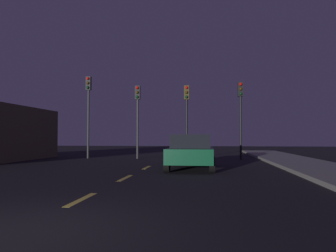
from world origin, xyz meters
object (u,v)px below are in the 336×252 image
(traffic_signal_far_left, at_px, (88,101))
(traffic_signal_center_left, at_px, (138,107))
(traffic_signal_far_right, at_px, (241,105))
(car_stopped_ahead, at_px, (191,151))
(traffic_signal_center_right, at_px, (187,107))

(traffic_signal_far_left, relative_size, traffic_signal_center_left, 1.14)
(traffic_signal_far_left, relative_size, traffic_signal_far_right, 1.12)
(traffic_signal_center_left, bearing_deg, traffic_signal_far_left, 179.98)
(traffic_signal_far_left, height_order, traffic_signal_center_left, traffic_signal_far_left)
(car_stopped_ahead, bearing_deg, traffic_signal_center_left, 121.54)
(traffic_signal_far_right, distance_m, car_stopped_ahead, 7.32)
(traffic_signal_far_right, bearing_deg, traffic_signal_center_right, -179.99)
(traffic_signal_far_left, xyz_separation_m, traffic_signal_center_right, (6.56, -0.00, -0.47))
(traffic_signal_center_right, distance_m, car_stopped_ahead, 6.77)
(traffic_signal_far_left, xyz_separation_m, car_stopped_ahead, (7.18, -6.24, -3.02))
(traffic_signal_far_left, distance_m, car_stopped_ahead, 9.98)
(traffic_signal_center_left, xyz_separation_m, traffic_signal_center_right, (3.21, -0.00, -0.03))
(traffic_signal_far_left, xyz_separation_m, traffic_signal_center_left, (3.35, -0.00, -0.44))
(traffic_signal_far_left, bearing_deg, traffic_signal_far_right, -0.01)
(traffic_signal_center_left, distance_m, traffic_signal_far_right, 6.60)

